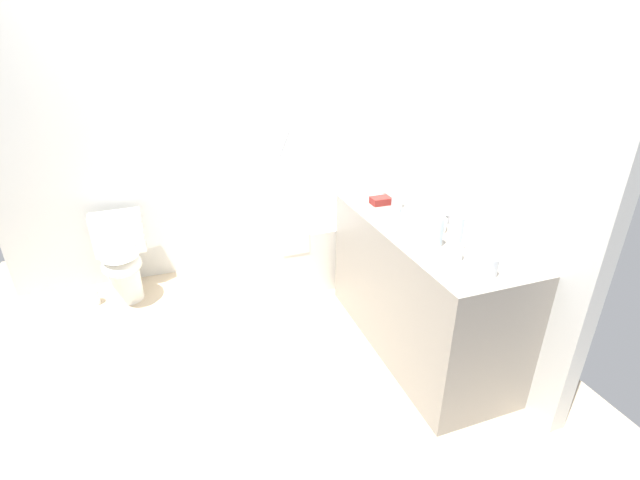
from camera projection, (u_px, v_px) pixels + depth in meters
name	position (u px, v px, depth m)	size (l,w,h in m)	color
ground_plane	(241.00, 339.00, 3.16)	(3.90, 3.90, 0.00)	#C1AD8E
wall_back_tiled	(203.00, 138.00, 3.70)	(3.30, 0.10, 2.39)	silver
wall_right_mirror	(440.00, 158.00, 3.10)	(0.10, 2.76, 2.39)	silver
bathtub	(286.00, 245.00, 3.88)	(1.59, 0.77, 1.23)	white
toilet	(122.00, 258.00, 3.53)	(0.39, 0.51, 0.70)	white
vanity_counter	(419.00, 288.00, 2.94)	(0.60, 1.52, 0.89)	gray
sink_basin	(422.00, 223.00, 2.74)	(0.30, 0.30, 0.07)	white
sink_faucet	(447.00, 220.00, 2.79)	(0.10, 0.15, 0.07)	#B2B2B7
water_bottle_0	(397.00, 194.00, 3.01)	(0.06, 0.06, 0.23)	silver
water_bottle_1	(437.00, 231.00, 2.49)	(0.07, 0.07, 0.20)	silver
water_bottle_2	(457.00, 233.00, 2.43)	(0.07, 0.07, 0.22)	silver
water_bottle_3	(380.00, 184.00, 3.24)	(0.06, 0.06, 0.20)	silver
water_bottle_4	(397.00, 206.00, 2.85)	(0.06, 0.06, 0.19)	silver
drinking_glass_0	(456.00, 252.00, 2.36)	(0.07, 0.07, 0.08)	white
drinking_glass_1	(490.00, 267.00, 2.20)	(0.07, 0.07, 0.10)	white
amenity_basket	(381.00, 201.00, 3.12)	(0.14, 0.10, 0.05)	maroon
soap_dish	(462.00, 266.00, 2.28)	(0.09, 0.06, 0.02)	white
toilet_paper_roll	(92.00, 298.00, 3.54)	(0.11, 0.11, 0.12)	white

